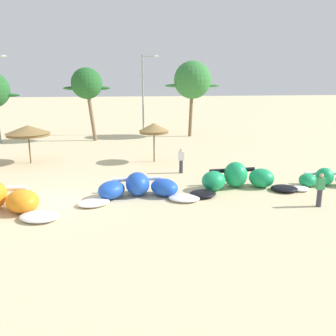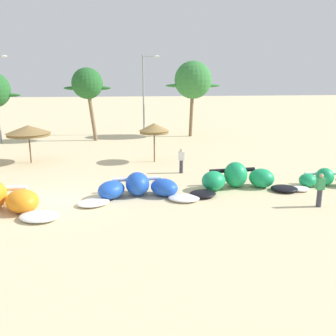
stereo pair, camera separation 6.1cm
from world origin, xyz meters
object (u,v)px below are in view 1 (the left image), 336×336
object	(u,v)px
kite_right_of_center	(326,180)
beach_umbrella_outermost	(154,128)
beach_umbrella_near_palms	(28,131)
lamppost_east_center	(144,90)
kite_center	(238,179)
kite_left_of_center	(138,188)
palm_center_left	(87,84)
palm_center_right	(192,80)
person_near_kites	(181,161)
person_by_umbrellas	(320,190)

from	to	relation	value
kite_right_of_center	beach_umbrella_outermost	distance (m)	12.04
beach_umbrella_near_palms	lamppost_east_center	bearing A→B (deg)	53.03
kite_center	kite_right_of_center	xyz separation A→B (m)	(5.10, -0.48, -0.16)
kite_left_of_center	lamppost_east_center	world-z (taller)	lamppost_east_center
palm_center_left	palm_center_right	xyz separation A→B (m)	(10.86, 1.15, 0.38)
palm_center_left	lamppost_east_center	world-z (taller)	lamppost_east_center
kite_center	beach_umbrella_near_palms	bearing A→B (deg)	145.41
kite_left_of_center	lamppost_east_center	bearing A→B (deg)	82.85
kite_left_of_center	person_near_kites	distance (m)	5.49
beach_umbrella_near_palms	beach_umbrella_outermost	bearing A→B (deg)	-7.47
palm_center_left	palm_center_right	world-z (taller)	palm_center_right
person_by_umbrellas	palm_center_left	distance (m)	25.08
kite_center	lamppost_east_center	size ratio (longest dim) A/B	0.74
beach_umbrella_near_palms	palm_center_left	world-z (taller)	palm_center_left
palm_center_left	kite_center	bearing A→B (deg)	-64.43
palm_center_right	palm_center_left	bearing A→B (deg)	-173.94
kite_right_of_center	palm_center_left	bearing A→B (deg)	126.40
palm_center_left	lamppost_east_center	size ratio (longest dim) A/B	0.83
kite_left_of_center	palm_center_left	bearing A→B (deg)	99.62
person_by_umbrellas	beach_umbrella_outermost	bearing A→B (deg)	120.25
kite_left_of_center	kite_center	distance (m)	5.60
beach_umbrella_near_palms	person_near_kites	bearing A→B (deg)	-24.97
kite_center	person_by_umbrellas	distance (m)	4.42
kite_center	palm_center_right	xyz separation A→B (m)	(2.09, 19.48, 5.38)
beach_umbrella_near_palms	beach_umbrella_outermost	size ratio (longest dim) A/B	1.09
lamppost_east_center	beach_umbrella_outermost	bearing A→B (deg)	-93.51
beach_umbrella_near_palms	beach_umbrella_outermost	world-z (taller)	beach_umbrella_outermost
kite_right_of_center	palm_center_right	distance (m)	20.93
kite_right_of_center	beach_umbrella_outermost	size ratio (longest dim) A/B	1.66
kite_center	kite_right_of_center	size ratio (longest dim) A/B	1.34
kite_left_of_center	kite_right_of_center	bearing A→B (deg)	0.24
beach_umbrella_near_palms	kite_left_of_center	bearing A→B (deg)	-52.64
lamppost_east_center	person_by_umbrellas	bearing A→B (deg)	-77.64
person_by_umbrellas	palm_center_right	xyz separation A→B (m)	(-0.66, 22.93, 5.11)
beach_umbrella_outermost	palm_center_left	distance (m)	12.34
kite_left_of_center	beach_umbrella_near_palms	world-z (taller)	beach_umbrella_near_palms
kite_right_of_center	beach_umbrella_near_palms	bearing A→B (deg)	152.61
beach_umbrella_near_palms	palm_center_right	distance (m)	18.57
kite_left_of_center	palm_center_right	distance (m)	22.10
beach_umbrella_near_palms	beach_umbrella_outermost	distance (m)	9.04
beach_umbrella_near_palms	person_near_kites	distance (m)	11.40
kite_center	kite_right_of_center	bearing A→B (deg)	-5.36
palm_center_left	lamppost_east_center	bearing A→B (deg)	29.85
kite_left_of_center	kite_center	world-z (taller)	kite_center
kite_center	beach_umbrella_outermost	bearing A→B (deg)	115.89
kite_center	beach_umbrella_outermost	size ratio (longest dim) A/B	2.22
beach_umbrella_near_palms	palm_center_right	xyz separation A→B (m)	(14.70, 10.78, 3.55)
person_near_kites	lamppost_east_center	xyz separation A→B (m)	(-0.40, 17.83, 4.03)
kite_left_of_center	person_by_umbrellas	world-z (taller)	person_by_umbrellas
kite_left_of_center	person_by_umbrellas	size ratio (longest dim) A/B	3.92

